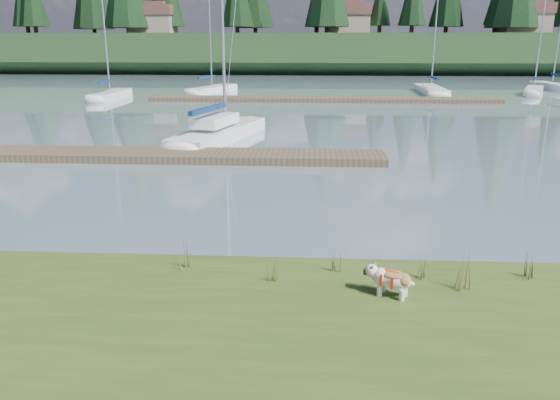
{
  "coord_description": "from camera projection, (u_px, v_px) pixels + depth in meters",
  "views": [
    {
      "loc": [
        1.21,
        -11.48,
        4.47
      ],
      "look_at": [
        0.56,
        -0.5,
        1.23
      ],
      "focal_mm": 35.0,
      "sensor_mm": 36.0,
      "label": 1
    }
  ],
  "objects": [
    {
      "name": "sailboat_main",
      "position": [
        225.0,
        129.0,
        25.78
      ],
      "size": [
        3.82,
        8.81,
        12.48
      ],
      "rotation": [
        0.0,
        0.0,
        1.32
      ],
      "color": "white",
      "rests_on": "ground"
    },
    {
      "name": "ground",
      "position": [
        296.0,
        101.0,
        41.05
      ],
      "size": [
        200.0,
        200.0,
        0.0
      ],
      "primitive_type": "plane",
      "color": "#7C96A2",
      "rests_on": "ground"
    },
    {
      "name": "mud_lip",
      "position": [
        248.0,
        271.0,
        10.77
      ],
      "size": [
        60.0,
        0.5,
        0.14
      ],
      "primitive_type": "cube",
      "color": "#33281C",
      "rests_on": "ground"
    },
    {
      "name": "sailboat_bg_5",
      "position": [
        549.0,
        85.0,
        51.26
      ],
      "size": [
        1.96,
        7.37,
        10.5
      ],
      "rotation": [
        0.0,
        0.0,
        1.64
      ],
      "color": "white",
      "rests_on": "ground"
    },
    {
      "name": "weed_2",
      "position": [
        463.0,
        273.0,
        9.29
      ],
      "size": [
        0.17,
        0.14,
        0.71
      ],
      "color": "#475B23",
      "rests_on": "bank"
    },
    {
      "name": "weed_5",
      "position": [
        531.0,
        265.0,
        9.74
      ],
      "size": [
        0.17,
        0.14,
        0.61
      ],
      "color": "#475B23",
      "rests_on": "bank"
    },
    {
      "name": "sailboat_bg_1",
      "position": [
        216.0,
        89.0,
        47.9
      ],
      "size": [
        3.87,
        7.39,
        11.03
      ],
      "rotation": [
        0.0,
        0.0,
        1.22
      ],
      "color": "white",
      "rests_on": "ground"
    },
    {
      "name": "dock_near",
      "position": [
        177.0,
        156.0,
        21.12
      ],
      "size": [
        16.0,
        2.0,
        0.3
      ],
      "primitive_type": "cube",
      "color": "#4C3D2C",
      "rests_on": "ground"
    },
    {
      "name": "weed_0",
      "position": [
        274.0,
        269.0,
        9.68
      ],
      "size": [
        0.17,
        0.14,
        0.51
      ],
      "color": "#475B23",
      "rests_on": "bank"
    },
    {
      "name": "weed_4",
      "position": [
        426.0,
        268.0,
        9.71
      ],
      "size": [
        0.17,
        0.14,
        0.52
      ],
      "color": "#475B23",
      "rests_on": "bank"
    },
    {
      "name": "weed_1",
      "position": [
        337.0,
        262.0,
        10.04
      ],
      "size": [
        0.17,
        0.14,
        0.43
      ],
      "color": "#475B23",
      "rests_on": "bank"
    },
    {
      "name": "sailboat_bg_3",
      "position": [
        429.0,
        89.0,
        47.62
      ],
      "size": [
        1.98,
        8.95,
        12.98
      ],
      "rotation": [
        0.0,
        0.0,
        1.55
      ],
      "color": "white",
      "rests_on": "ground"
    },
    {
      "name": "bulldog",
      "position": [
        391.0,
        278.0,
        9.05
      ],
      "size": [
        0.84,
        0.56,
        0.5
      ],
      "rotation": [
        0.0,
        0.0,
        2.73
      ],
      "color": "silver",
      "rests_on": "bank"
    },
    {
      "name": "weed_3",
      "position": [
        185.0,
        256.0,
        10.15
      ],
      "size": [
        0.17,
        0.14,
        0.59
      ],
      "color": "#475B23",
      "rests_on": "bank"
    },
    {
      "name": "ridge",
      "position": [
        305.0,
        53.0,
        81.51
      ],
      "size": [
        200.0,
        20.0,
        5.0
      ],
      "primitive_type": "cube",
      "color": "black",
      "rests_on": "ground"
    },
    {
      "name": "house_0",
      "position": [
        153.0,
        19.0,
        78.52
      ],
      "size": [
        6.3,
        5.3,
        4.65
      ],
      "color": "gray",
      "rests_on": "ridge"
    },
    {
      "name": "house_2",
      "position": [
        524.0,
        18.0,
        74.62
      ],
      "size": [
        6.3,
        5.3,
        4.65
      ],
      "color": "gray",
      "rests_on": "ridge"
    },
    {
      "name": "dock_far",
      "position": [
        323.0,
        99.0,
        40.89
      ],
      "size": [
        26.0,
        2.2,
        0.3
      ],
      "primitive_type": "cube",
      "color": "#4C3D2C",
      "rests_on": "ground"
    },
    {
      "name": "sailboat_bg_0",
      "position": [
        113.0,
        94.0,
        43.25
      ],
      "size": [
        1.44,
        7.18,
        10.5
      ],
      "rotation": [
        0.0,
        0.0,
        1.57
      ],
      "color": "white",
      "rests_on": "ground"
    },
    {
      "name": "house_1",
      "position": [
        347.0,
        19.0,
        77.89
      ],
      "size": [
        6.3,
        5.3,
        4.65
      ],
      "color": "gray",
      "rests_on": "ridge"
    },
    {
      "name": "sailboat_bg_4",
      "position": [
        534.0,
        90.0,
        46.68
      ],
      "size": [
        3.72,
        6.43,
        9.69
      ],
      "rotation": [
        0.0,
        0.0,
        1.16
      ],
      "color": "white",
      "rests_on": "ground"
    }
  ]
}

